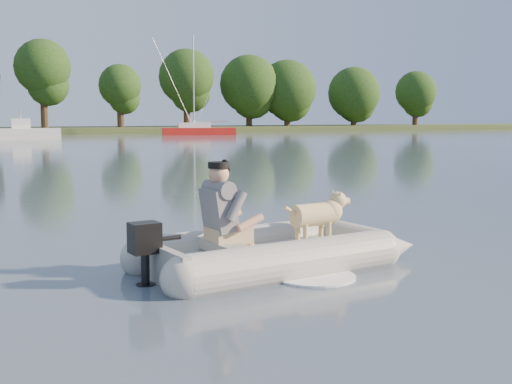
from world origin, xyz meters
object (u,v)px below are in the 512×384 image
dog (313,219)px  motorboat (24,126)px  sailboat (198,131)px  dinghy (273,218)px  man (221,207)px

dog → motorboat: 44.76m
motorboat → sailboat: bearing=26.5°
dinghy → sailboat: bearing=63.9°
dog → sailboat: (15.87, 50.30, -0.11)m
dinghy → man: bearing=175.8°
dinghy → motorboat: (0.66, 44.90, 0.47)m
man → dog: size_ratio=1.16×
man → sailboat: size_ratio=0.12×
motorboat → sailboat: 16.81m
dinghy → sailboat: size_ratio=0.50×
dinghy → sailboat: 53.07m
dinghy → man: man is taller
dog → dinghy: bearing=-175.4°
dinghy → motorboat: bearing=81.2°
sailboat → man: bearing=-95.6°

